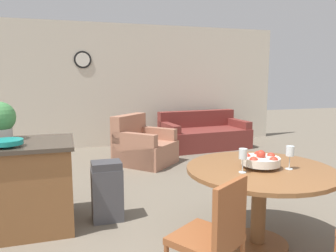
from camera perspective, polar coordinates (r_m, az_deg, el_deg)
The scene contains 12 objects.
wall_back at distance 7.39m, azimuth -9.92°, elevation 6.92°, with size 8.00×0.09×2.70m.
dining_table at distance 3.10m, azimuth 15.65°, elevation -10.00°, with size 1.31×1.31×0.74m.
dining_chair_near_left at distance 2.37m, azimuth 8.03°, elevation -18.05°, with size 0.58×0.58×0.88m.
fruit_bowl at distance 3.04m, azimuth 15.82°, elevation -5.75°, with size 0.34×0.34×0.16m.
wine_glass_left at distance 2.83m, azimuth 12.93°, elevation -4.92°, with size 0.07×0.07×0.21m.
wine_glass_right at distance 3.05m, azimuth 20.48°, elevation -4.28°, with size 0.07×0.07×0.21m.
kitchen_island at distance 3.71m, azimuth -26.89°, elevation -9.50°, with size 1.40×0.82×0.90m.
teal_bowl at distance 3.39m, azimuth -26.31°, elevation -2.56°, with size 0.29×0.29×0.07m.
potted_plant at distance 3.75m, azimuth -27.26°, elevation 0.94°, with size 0.32×0.32×0.40m.
trash_bin at distance 3.66m, azimuth -10.57°, elevation -11.10°, with size 0.32×0.25×0.65m.
couch at distance 7.27m, azimuth 6.18°, elevation -1.56°, with size 1.91×1.13×0.78m.
armchair at distance 5.89m, azimuth -4.36°, elevation -3.74°, with size 1.23×1.24×0.87m.
Camera 1 is at (-0.96, -1.29, 1.54)m, focal length 35.00 mm.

